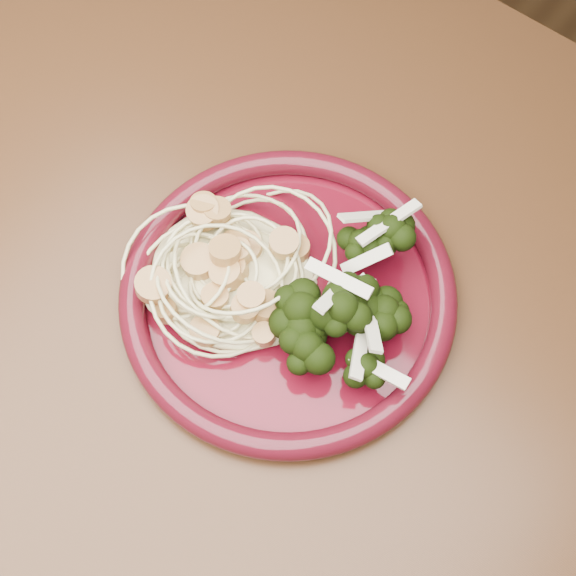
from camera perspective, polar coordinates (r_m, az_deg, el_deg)
The scene contains 6 objects.
dining_table at distance 0.69m, azimuth 0.26°, elevation -8.27°, with size 1.20×0.80×0.75m.
dinner_plate at distance 0.60m, azimuth 0.00°, elevation -0.43°, with size 0.33×0.33×0.02m.
spaghetti_pile at distance 0.60m, azimuth -4.01°, elevation 1.17°, with size 0.13×0.12×0.03m, color beige.
scallop_cluster at distance 0.57m, azimuth -4.24°, elevation 2.78°, with size 0.13×0.13×0.04m, color tan, non-canonical shape.
broccoli_pile at distance 0.58m, azimuth 5.08°, elevation -1.01°, with size 0.09×0.14×0.05m, color black.
onion_garnish at distance 0.55m, azimuth 5.34°, elevation 0.32°, with size 0.06×0.09×0.05m, color beige, non-canonical shape.
Camera 1 is at (0.12, -0.16, 1.31)m, focal length 50.00 mm.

